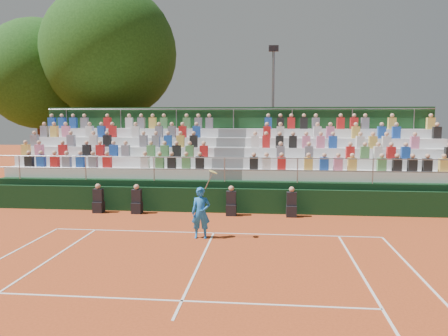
# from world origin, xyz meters

# --- Properties ---
(ground) EXTENTS (90.00, 90.00, 0.00)m
(ground) POSITION_xyz_m (0.00, 0.00, 0.00)
(ground) COLOR #B8471E
(ground) RESTS_ON ground
(courtside_wall) EXTENTS (20.00, 0.15, 1.00)m
(courtside_wall) POSITION_xyz_m (0.00, 3.20, 0.50)
(courtside_wall) COLOR black
(courtside_wall) RESTS_ON ground
(line_officials) EXTENTS (8.20, 0.40, 1.19)m
(line_officials) POSITION_xyz_m (-1.37, 2.75, 0.48)
(line_officials) COLOR black
(line_officials) RESTS_ON ground
(grandstand) EXTENTS (20.00, 5.20, 4.40)m
(grandstand) POSITION_xyz_m (-0.01, 6.43, 1.09)
(grandstand) COLOR black
(grandstand) RESTS_ON ground
(tennis_player) EXTENTS (0.84, 0.43, 2.22)m
(tennis_player) POSITION_xyz_m (-0.33, -0.63, 0.83)
(tennis_player) COLOR blue
(tennis_player) RESTS_ON ground
(tree_west) EXTENTS (7.02, 7.02, 10.15)m
(tree_west) POSITION_xyz_m (-12.97, 13.11, 6.63)
(tree_west) COLOR #352013
(tree_west) RESTS_ON ground
(tree_east) EXTENTS (8.19, 8.19, 11.91)m
(tree_east) POSITION_xyz_m (-7.95, 12.39, 7.81)
(tree_east) COLOR #352013
(tree_east) RESTS_ON ground
(floodlight_mast) EXTENTS (0.60, 0.25, 8.23)m
(floodlight_mast) POSITION_xyz_m (2.07, 13.22, 4.79)
(floodlight_mast) COLOR gray
(floodlight_mast) RESTS_ON ground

